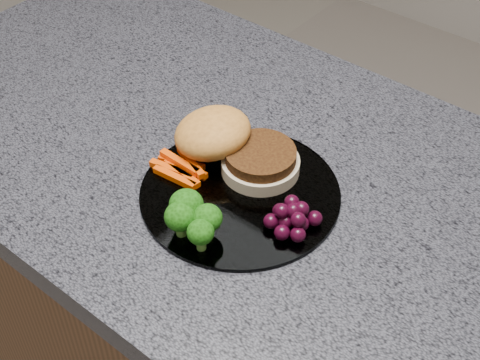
% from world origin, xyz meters
% --- Properties ---
extents(island_cabinet, '(1.20, 0.60, 0.86)m').
position_xyz_m(island_cabinet, '(0.00, 0.00, 0.43)').
color(island_cabinet, brown).
rests_on(island_cabinet, ground).
extents(countertop, '(1.20, 0.60, 0.04)m').
position_xyz_m(countertop, '(0.00, 0.00, 0.88)').
color(countertop, '#4E4E59').
rests_on(countertop, island_cabinet).
extents(plate, '(0.26, 0.26, 0.01)m').
position_xyz_m(plate, '(0.04, -0.05, 0.90)').
color(plate, white).
rests_on(plate, countertop).
extents(burger, '(0.20, 0.14, 0.06)m').
position_xyz_m(burger, '(-0.02, -0.01, 0.93)').
color(burger, '#CCB48F').
rests_on(burger, plate).
extents(carrot_sticks, '(0.08, 0.05, 0.02)m').
position_xyz_m(carrot_sticks, '(-0.05, -0.07, 0.91)').
color(carrot_sticks, '#EC4703').
rests_on(carrot_sticks, plate).
extents(broccoli, '(0.08, 0.06, 0.05)m').
position_xyz_m(broccoli, '(0.04, -0.14, 0.93)').
color(broccoli, '#5A9034').
rests_on(broccoli, plate).
extents(grape_bunch, '(0.06, 0.06, 0.03)m').
position_xyz_m(grape_bunch, '(0.12, -0.06, 0.92)').
color(grape_bunch, black).
rests_on(grape_bunch, plate).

